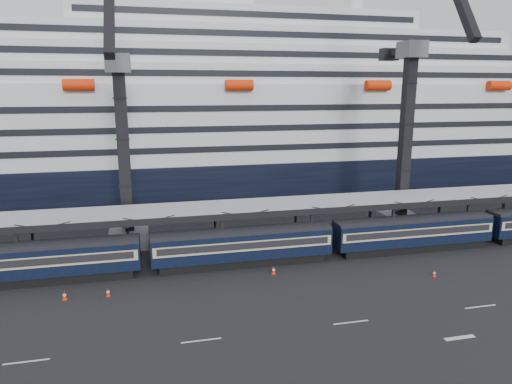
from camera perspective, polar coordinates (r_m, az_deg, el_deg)
The scene contains 11 objects.
ground at distance 42.76m, azimuth 11.99°, elevation -12.85°, with size 260.00×260.00×0.00m, color black.
lane_markings at distance 42.83m, azimuth 25.31°, elevation -13.80°, with size 111.00×4.27×0.02m.
train at distance 49.11m, azimuth 2.20°, elevation -6.36°, with size 133.05×3.00×4.05m.
canopy at distance 53.22m, azimuth 5.94°, elevation -1.48°, with size 130.00×6.25×5.53m.
cruise_ship at distance 82.49m, azimuth -1.94°, elevation 8.63°, with size 214.09×28.84×34.00m.
crane_dark_near at distance 53.80m, azimuth -16.28°, elevation 5.48°, with size 4.50×17.75×35.08m.
crane_dark_mid at distance 61.50m, azimuth 18.47°, elevation 7.53°, with size 4.50×18.24×39.64m.
traffic_cone_b at distance 44.77m, azimuth -22.81°, elevation -11.82°, with size 0.42×0.42×0.83m.
traffic_cone_c at distance 44.13m, azimuth -18.01°, elevation -11.82°, with size 0.40×0.40×0.79m.
traffic_cone_d at distance 46.74m, azimuth 2.22°, elevation -9.71°, with size 0.42×0.42×0.85m.
traffic_cone_e at distance 49.44m, azimuth 21.39°, elevation -9.43°, with size 0.35×0.35×0.71m.
Camera 1 is at (-16.93, -34.74, 18.29)m, focal length 32.00 mm.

